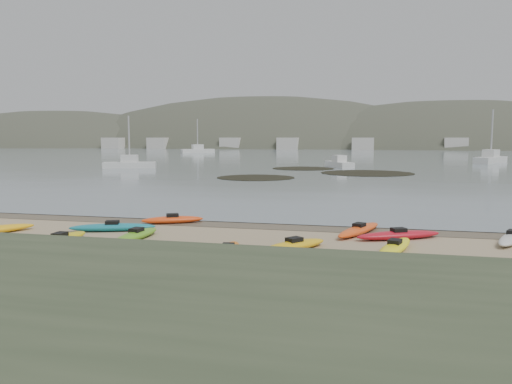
# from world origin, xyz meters

# --- Properties ---
(ground) EXTENTS (600.00, 600.00, 0.00)m
(ground) POSITION_xyz_m (0.00, 0.00, 0.00)
(ground) COLOR tan
(ground) RESTS_ON ground
(wet_sand) EXTENTS (60.00, 60.00, 0.00)m
(wet_sand) POSITION_xyz_m (0.00, -0.30, 0.00)
(wet_sand) COLOR brown
(wet_sand) RESTS_ON ground
(water) EXTENTS (1200.00, 1200.00, 0.00)m
(water) POSITION_xyz_m (0.00, 300.00, 0.01)
(water) COLOR slate
(water) RESTS_ON ground
(kayaks) EXTENTS (23.34, 8.83, 0.34)m
(kayaks) POSITION_xyz_m (0.30, -3.74, 0.17)
(kayaks) COLOR teal
(kayaks) RESTS_ON ground
(kelp_mats) EXTENTS (19.87, 23.71, 0.04)m
(kelp_mats) POSITION_xyz_m (-0.38, 34.36, 0.03)
(kelp_mats) COLOR black
(kelp_mats) RESTS_ON water
(moored_boats) EXTENTS (92.69, 72.87, 1.20)m
(moored_boats) POSITION_xyz_m (-0.32, 76.20, 0.54)
(moored_boats) COLOR silver
(moored_boats) RESTS_ON ground
(far_hills) EXTENTS (550.00, 135.00, 80.00)m
(far_hills) POSITION_xyz_m (39.38, 193.97, -15.93)
(far_hills) COLOR #384235
(far_hills) RESTS_ON ground
(far_town) EXTENTS (199.00, 5.00, 4.00)m
(far_town) POSITION_xyz_m (6.00, 145.00, 2.00)
(far_town) COLOR beige
(far_town) RESTS_ON ground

